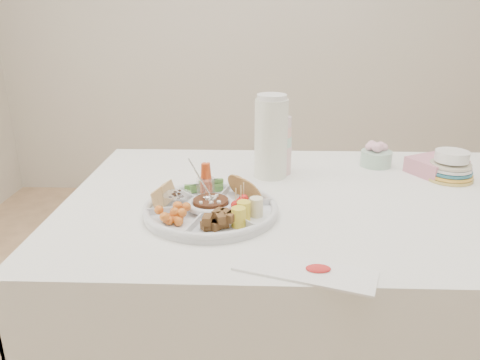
{
  "coord_description": "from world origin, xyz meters",
  "views": [
    {
      "loc": [
        -0.17,
        -1.37,
        1.31
      ],
      "look_at": [
        -0.22,
        -0.04,
        0.83
      ],
      "focal_mm": 35.0,
      "sensor_mm": 36.0,
      "label": 1
    }
  ],
  "objects_px": {
    "dining_table": "(305,299)",
    "plate_stack": "(451,165)",
    "party_tray": "(211,207)",
    "thermos": "(271,136)"
  },
  "relations": [
    {
      "from": "party_tray",
      "to": "plate_stack",
      "type": "xyz_separation_m",
      "value": [
        0.8,
        0.32,
        0.03
      ]
    },
    {
      "from": "plate_stack",
      "to": "dining_table",
      "type": "bearing_deg",
      "value": -160.09
    },
    {
      "from": "thermos",
      "to": "dining_table",
      "type": "bearing_deg",
      "value": -57.55
    },
    {
      "from": "plate_stack",
      "to": "thermos",
      "type": "bearing_deg",
      "value": 179.01
    },
    {
      "from": "dining_table",
      "to": "party_tray",
      "type": "bearing_deg",
      "value": -154.47
    },
    {
      "from": "dining_table",
      "to": "party_tray",
      "type": "distance_m",
      "value": 0.52
    },
    {
      "from": "thermos",
      "to": "plate_stack",
      "type": "relative_size",
      "value": 1.85
    },
    {
      "from": "party_tray",
      "to": "thermos",
      "type": "height_order",
      "value": "thermos"
    },
    {
      "from": "dining_table",
      "to": "party_tray",
      "type": "height_order",
      "value": "party_tray"
    },
    {
      "from": "dining_table",
      "to": "plate_stack",
      "type": "xyz_separation_m",
      "value": [
        0.5,
        0.18,
        0.43
      ]
    }
  ]
}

